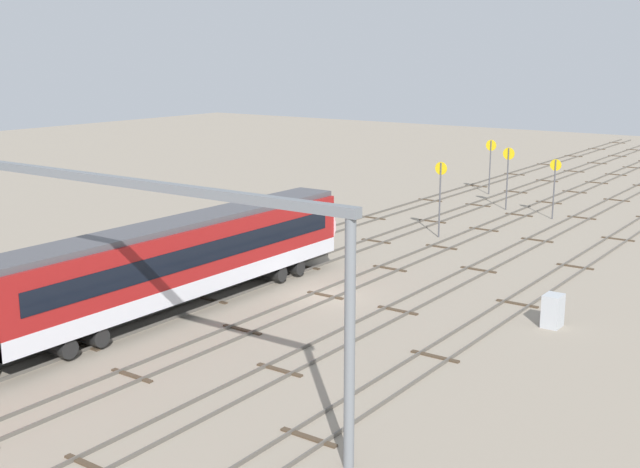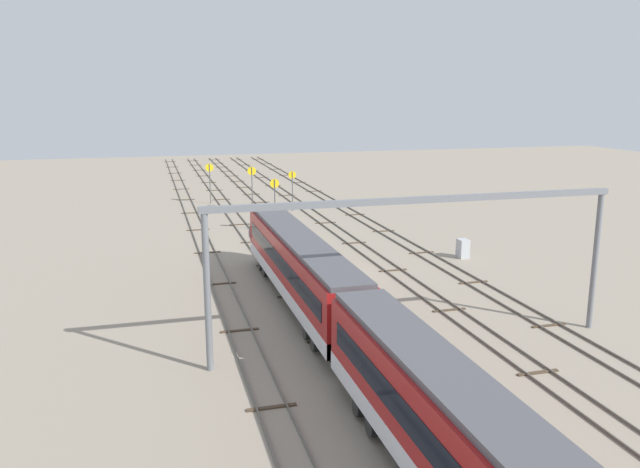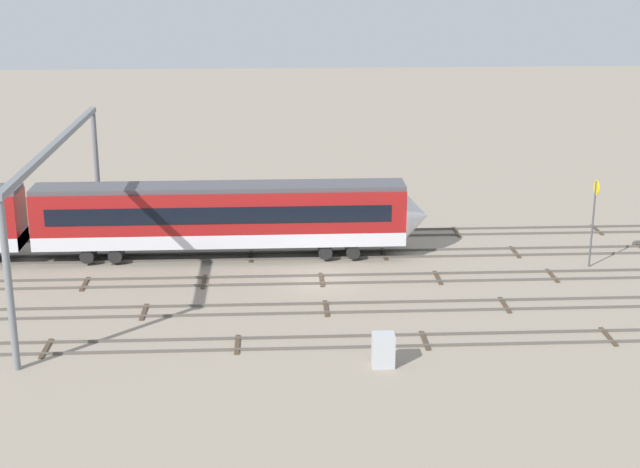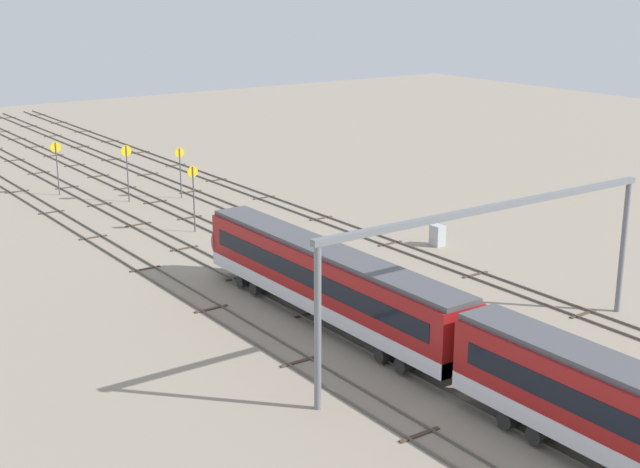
{
  "view_description": "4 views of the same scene",
  "coord_description": "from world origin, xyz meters",
  "px_view_note": "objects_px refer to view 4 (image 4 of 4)",
  "views": [
    {
      "loc": [
        -36.0,
        -25.33,
        13.52
      ],
      "look_at": [
        2.15,
        1.91,
        2.99
      ],
      "focal_mm": 45.14,
      "sensor_mm": 36.0,
      "label": 1
    },
    {
      "loc": [
        -47.41,
        14.59,
        14.49
      ],
      "look_at": [
        3.72,
        0.52,
        2.66
      ],
      "focal_mm": 35.59,
      "sensor_mm": 36.0,
      "label": 2
    },
    {
      "loc": [
        -2.93,
        -54.09,
        19.66
      ],
      "look_at": [
        0.07,
        3.17,
        2.02
      ],
      "focal_mm": 52.55,
      "sensor_mm": 36.0,
      "label": 3
    },
    {
      "loc": [
        -48.77,
        35.23,
        20.74
      ],
      "look_at": [
        0.02,
        0.84,
        3.69
      ],
      "focal_mm": 50.16,
      "sensor_mm": 36.0,
      "label": 4
    }
  ],
  "objects_px": {
    "overhead_gantry": "(493,238)",
    "relay_cabinet": "(437,235)",
    "speed_sign_distant_end": "(57,160)",
    "speed_sign_near_foreground": "(127,164)",
    "speed_sign_mid_trackside": "(180,165)",
    "speed_sign_far_trackside": "(193,189)"
  },
  "relations": [
    {
      "from": "overhead_gantry",
      "to": "speed_sign_far_trackside",
      "type": "relative_size",
      "value": 4.27
    },
    {
      "from": "speed_sign_near_foreground",
      "to": "speed_sign_mid_trackside",
      "type": "xyz_separation_m",
      "value": [
        -1.62,
        -4.8,
        -0.38
      ]
    },
    {
      "from": "overhead_gantry",
      "to": "speed_sign_mid_trackside",
      "type": "relative_size",
      "value": 4.85
    },
    {
      "from": "speed_sign_mid_trackside",
      "to": "speed_sign_far_trackside",
      "type": "distance_m",
      "value": 12.54
    },
    {
      "from": "speed_sign_far_trackside",
      "to": "speed_sign_distant_end",
      "type": "relative_size",
      "value": 1.07
    },
    {
      "from": "speed_sign_distant_end",
      "to": "relay_cabinet",
      "type": "relative_size",
      "value": 3.16
    },
    {
      "from": "speed_sign_near_foreground",
      "to": "speed_sign_far_trackside",
      "type": "height_order",
      "value": "speed_sign_far_trackside"
    },
    {
      "from": "speed_sign_near_foreground",
      "to": "speed_sign_distant_end",
      "type": "distance_m",
      "value": 8.05
    },
    {
      "from": "relay_cabinet",
      "to": "speed_sign_far_trackside",
      "type": "bearing_deg",
      "value": 43.35
    },
    {
      "from": "speed_sign_mid_trackside",
      "to": "relay_cabinet",
      "type": "distance_m",
      "value": 28.39
    },
    {
      "from": "speed_sign_far_trackside",
      "to": "speed_sign_distant_end",
      "type": "xyz_separation_m",
      "value": [
        19.92,
        4.78,
        -0.13
      ]
    },
    {
      "from": "speed_sign_near_foreground",
      "to": "speed_sign_mid_trackside",
      "type": "height_order",
      "value": "speed_sign_near_foreground"
    },
    {
      "from": "overhead_gantry",
      "to": "speed_sign_far_trackside",
      "type": "height_order",
      "value": "overhead_gantry"
    },
    {
      "from": "relay_cabinet",
      "to": "speed_sign_mid_trackside",
      "type": "bearing_deg",
      "value": 19.72
    },
    {
      "from": "speed_sign_distant_end",
      "to": "relay_cabinet",
      "type": "bearing_deg",
      "value": -151.54
    },
    {
      "from": "relay_cabinet",
      "to": "speed_sign_near_foreground",
      "type": "bearing_deg",
      "value": 26.92
    },
    {
      "from": "overhead_gantry",
      "to": "speed_sign_distant_end",
      "type": "relative_size",
      "value": 4.55
    },
    {
      "from": "speed_sign_far_trackside",
      "to": "speed_sign_mid_trackside",
      "type": "bearing_deg",
      "value": -21.42
    },
    {
      "from": "speed_sign_distant_end",
      "to": "relay_cabinet",
      "type": "height_order",
      "value": "speed_sign_distant_end"
    },
    {
      "from": "overhead_gantry",
      "to": "speed_sign_mid_trackside",
      "type": "height_order",
      "value": "overhead_gantry"
    },
    {
      "from": "overhead_gantry",
      "to": "relay_cabinet",
      "type": "xyz_separation_m",
      "value": [
        17.81,
        -12.43,
        -6.1
      ]
    },
    {
      "from": "speed_sign_far_trackside",
      "to": "relay_cabinet",
      "type": "relative_size",
      "value": 3.37
    }
  ]
}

